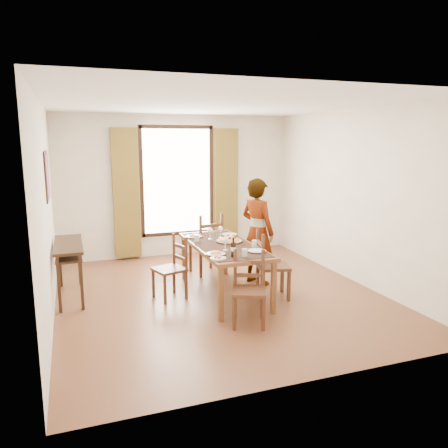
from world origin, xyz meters
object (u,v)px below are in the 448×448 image
object	(u,v)px
console_table	(69,251)
pasta_platter	(229,239)
man	(257,232)
dining_table	(224,248)

from	to	relation	value
console_table	pasta_platter	bearing A→B (deg)	-12.97
console_table	pasta_platter	size ratio (longest dim) A/B	3.00
man	dining_table	bearing A→B (deg)	90.31
console_table	man	bearing A→B (deg)	-5.96
dining_table	man	xyz separation A→B (m)	(0.67, 0.31, 0.14)
console_table	man	xyz separation A→B (m)	(2.77, -0.29, 0.14)
console_table	dining_table	world-z (taller)	console_table
man	pasta_platter	xyz separation A→B (m)	(-0.55, -0.22, -0.02)
console_table	man	size ratio (longest dim) A/B	0.72
console_table	dining_table	xyz separation A→B (m)	(2.10, -0.60, 0.01)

